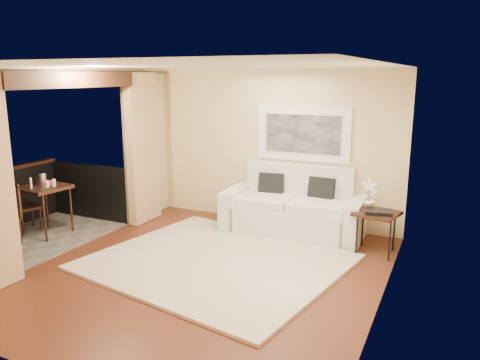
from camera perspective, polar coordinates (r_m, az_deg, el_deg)
The scene contains 18 objects.
floor at distance 6.41m, azimuth -4.18°, elevation -11.17°, with size 5.00×5.00×0.00m, color #592C1A.
room_shell at distance 7.15m, azimuth -19.90°, elevation 11.41°, with size 5.00×6.40×5.00m.
balcony at distance 8.38m, azimuth -24.45°, elevation -5.21°, with size 1.81×2.60×1.17m.
curtains at distance 7.25m, azimuth -19.09°, elevation 2.05°, with size 0.16×4.80×2.64m.
artwork at distance 7.98m, azimuth 7.67°, elevation 5.62°, with size 1.62×0.07×0.92m.
rug at distance 6.68m, azimuth -2.88°, elevation -9.91°, with size 3.27×2.85×0.04m, color beige.
sofa at distance 7.89m, azimuth 6.60°, elevation -3.56°, with size 2.32×1.06×1.10m.
side_table at distance 7.13m, azimuth 16.33°, elevation -4.23°, with size 0.69×0.69×0.63m.
tray at distance 7.05m, azimuth 16.51°, elevation -3.74°, with size 0.38×0.28×0.05m, color black.
orchid at distance 7.18m, azimuth 15.49°, elevation -1.67°, with size 0.24×0.16×0.46m, color white.
bistro_table at distance 8.29m, azimuth -22.81°, elevation -1.23°, with size 0.77×0.77×0.82m.
balcony_chair_far at distance 8.63m, azimuth -25.16°, elevation -2.56°, with size 0.47×0.47×0.87m.
balcony_chair_near at distance 8.05m, azimuth -26.49°, elevation -3.63°, with size 0.40×0.41×0.89m.
ice_bucket at distance 8.38m, azimuth -23.01°, elevation 0.16°, with size 0.18×0.18×0.20m, color silver.
candle at distance 8.28m, azimuth -22.01°, elevation -0.35°, with size 0.06×0.06×0.07m, color red.
vase at distance 8.14m, azimuth -24.14°, elevation -0.36°, with size 0.04×0.04×0.18m, color silver.
glass_a at distance 8.12m, azimuth -22.45°, elevation -0.45°, with size 0.06×0.06×0.12m, color white.
glass_b at distance 8.17m, azimuth -21.74°, elevation -0.31°, with size 0.06×0.06×0.12m, color white.
Camera 1 is at (2.89, -5.10, 2.59)m, focal length 35.00 mm.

